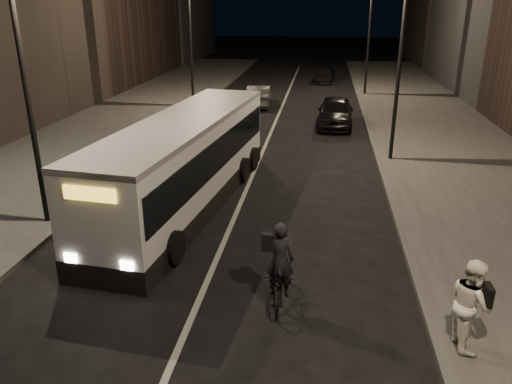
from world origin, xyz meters
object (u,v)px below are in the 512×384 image
(car_mid, at_px, (259,96))
(city_bus, at_px, (185,159))
(streetlight_right_far, at_px, (366,18))
(car_near, at_px, (335,112))
(streetlight_right_mid, at_px, (396,31))
(streetlight_left_near, at_px, (28,45))
(car_far, at_px, (324,75))
(cyclist_on_bicycle, at_px, (280,277))
(pedestrian_woman, at_px, (471,304))
(streetlight_left_far, at_px, (194,20))

(car_mid, bearing_deg, city_bus, 85.22)
(streetlight_right_far, bearing_deg, car_near, -101.63)
(streetlight_right_far, height_order, car_near, streetlight_right_far)
(streetlight_right_mid, distance_m, streetlight_right_far, 16.00)
(streetlight_left_near, relative_size, car_far, 1.97)
(city_bus, height_order, car_mid, city_bus)
(streetlight_right_mid, height_order, streetlight_right_far, same)
(streetlight_right_mid, distance_m, car_mid, 13.98)
(car_near, distance_m, car_mid, 6.96)
(city_bus, xyz_separation_m, cyclist_on_bicycle, (3.61, -5.49, -0.92))
(car_far, bearing_deg, streetlight_right_far, -60.39)
(streetlight_left_near, distance_m, car_far, 31.57)
(pedestrian_woman, bearing_deg, streetlight_right_mid, -5.24)
(city_bus, height_order, pedestrian_woman, city_bus)
(streetlight_right_far, xyz_separation_m, car_near, (-2.00, -9.74, -4.57))
(cyclist_on_bicycle, relative_size, car_far, 0.51)
(streetlight_right_far, bearing_deg, streetlight_left_far, -150.64)
(pedestrian_woman, relative_size, car_near, 0.40)
(streetlight_left_far, height_order, cyclist_on_bicycle, streetlight_left_far)
(streetlight_left_near, distance_m, cyclist_on_bicycle, 9.19)
(streetlight_left_near, relative_size, cyclist_on_bicycle, 3.86)
(streetlight_left_far, xyz_separation_m, car_mid, (3.81, 1.25, -4.68))
(streetlight_right_mid, bearing_deg, streetlight_right_far, 90.00)
(streetlight_left_near, bearing_deg, car_far, 75.22)
(car_mid, bearing_deg, car_near, 130.15)
(streetlight_right_mid, xyz_separation_m, car_far, (-2.70, 22.17, -4.76))
(city_bus, distance_m, cyclist_on_bicycle, 6.63)
(streetlight_left_near, xyz_separation_m, car_near, (8.66, 14.26, -4.57))
(streetlight_right_mid, distance_m, pedestrian_woman, 13.17)
(streetlight_right_mid, relative_size, car_mid, 1.96)
(cyclist_on_bicycle, bearing_deg, car_far, 87.08)
(streetlight_right_mid, xyz_separation_m, cyclist_on_bicycle, (-3.48, -11.33, -4.66))
(car_near, bearing_deg, city_bus, -110.49)
(car_mid, relative_size, car_far, 1.01)
(city_bus, bearing_deg, car_near, 73.92)
(car_mid, bearing_deg, streetlight_right_far, -149.28)
(car_near, xyz_separation_m, car_mid, (-4.85, 4.99, -0.11))
(streetlight_right_mid, bearing_deg, pedestrian_woman, -88.77)
(city_bus, bearing_deg, streetlight_left_far, 109.43)
(streetlight_left_far, relative_size, pedestrian_woman, 4.38)
(streetlight_left_near, relative_size, city_bus, 0.72)
(streetlight_right_far, height_order, pedestrian_woman, streetlight_right_far)
(streetlight_left_near, distance_m, car_near, 17.30)
(car_mid, bearing_deg, streetlight_left_far, 14.21)
(cyclist_on_bicycle, relative_size, pedestrian_woman, 1.13)
(cyclist_on_bicycle, height_order, car_far, cyclist_on_bicycle)
(car_near, distance_m, car_far, 15.93)
(city_bus, relative_size, pedestrian_woman, 6.06)
(streetlight_left_far, bearing_deg, car_far, 56.81)
(streetlight_left_near, bearing_deg, city_bus, 31.13)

